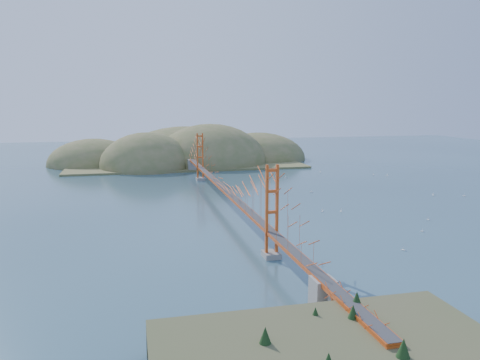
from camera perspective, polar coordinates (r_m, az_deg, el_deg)
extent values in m
plane|color=#2F4E5E|center=(87.35, -1.95, -3.20)|extent=(320.00, 320.00, 0.00)
cube|color=gray|center=(59.16, 3.84, -9.07)|extent=(2.00, 2.40, 0.70)
cube|color=gray|center=(116.32, -4.85, 0.13)|extent=(2.00, 2.40, 0.70)
cube|color=#C64616|center=(86.68, -1.96, -1.07)|extent=(1.40, 92.00, 0.16)
cube|color=#C64616|center=(86.72, -1.96, -1.20)|extent=(1.33, 92.00, 0.24)
cube|color=#38383A|center=(86.67, -1.96, -1.01)|extent=(1.19, 92.00, 0.03)
cube|color=gray|center=(44.66, 10.06, -13.72)|extent=(2.00, 2.20, 3.30)
cube|color=gray|center=(131.82, -5.88, 1.78)|extent=(2.20, 2.60, 3.30)
cube|color=#C64616|center=(39.04, 13.71, -14.72)|extent=(1.40, 12.00, 0.16)
cube|color=#C64616|center=(39.14, 13.69, -15.06)|extent=(1.33, 12.00, 0.30)
cube|color=gray|center=(36.72, 16.58, -19.67)|extent=(0.50, 0.70, 2.95)
cube|color=gray|center=(39.03, 14.29, -17.73)|extent=(0.50, 0.70, 2.95)
cube|color=gray|center=(41.42, 12.31, -15.98)|extent=(0.50, 0.70, 2.95)
cube|color=gray|center=(43.06, 11.13, -14.92)|extent=(0.50, 0.70, 2.95)
cube|color=#59544C|center=(43.22, 11.36, -16.81)|extent=(9.00, 6.00, 0.24)
cube|color=maroon|center=(43.74, 11.48, -15.77)|extent=(3.70, 2.30, 0.75)
cube|color=gray|center=(43.56, 11.50, -15.26)|extent=(3.70, 2.30, 0.10)
cylinder|color=white|center=(43.37, 11.52, -14.72)|extent=(0.03, 0.03, 1.00)
cube|color=#464F2C|center=(39.41, 7.40, -18.16)|extent=(24.00, 3.00, 1.80)
cone|color=black|center=(32.45, -2.00, -19.13)|extent=(0.82, 0.82, 1.17)
cone|color=black|center=(36.44, 2.69, -15.95)|extent=(0.68, 0.68, 0.97)
cone|color=black|center=(33.86, 14.82, -18.48)|extent=(0.60, 0.60, 0.86)
cone|color=black|center=(34.29, -5.87, -17.68)|extent=(0.70, 0.70, 1.00)
cone|color=black|center=(37.72, 12.56, -15.03)|extent=(0.87, 0.87, 1.25)
cone|color=black|center=(32.57, 9.60, -19.48)|extent=(0.60, 0.60, 0.85)
cone|color=black|center=(33.73, 17.11, -18.48)|extent=(0.76, 0.76, 1.09)
cone|color=black|center=(37.67, 10.74, -15.47)|extent=(0.48, 0.48, 0.69)
cube|color=olive|center=(149.72, -6.76, 2.14)|extent=(70.00, 40.00, 0.60)
ellipsoid|color=olive|center=(140.97, -11.24, 1.47)|extent=(28.00, 28.00, 21.00)
ellipsoid|color=olive|center=(148.89, -3.61, 2.05)|extent=(36.00, 36.00, 25.00)
ellipsoid|color=olive|center=(160.54, 2.26, 2.60)|extent=(32.00, 32.00, 18.00)
ellipsoid|color=olive|center=(153.21, -17.40, 1.84)|extent=(28.00, 28.00, 16.00)
ellipsoid|color=olive|center=(163.78, -6.63, 2.68)|extent=(44.00, 44.00, 22.00)
cube|color=white|center=(84.20, 10.02, -3.78)|extent=(0.55, 0.58, 0.11)
cylinder|color=white|center=(84.12, 10.03, -3.56)|extent=(0.02, 0.02, 0.66)
cube|color=white|center=(105.43, 22.50, -1.70)|extent=(0.27, 0.58, 0.10)
cylinder|color=white|center=(105.37, 22.51, -1.53)|extent=(0.02, 0.02, 0.61)
cube|color=white|center=(117.01, 3.27, 0.06)|extent=(0.58, 0.41, 0.10)
cylinder|color=white|center=(116.96, 3.27, 0.20)|extent=(0.02, 0.02, 0.61)
cube|color=white|center=(101.80, 8.67, -1.45)|extent=(0.62, 0.51, 0.11)
cylinder|color=white|center=(101.74, 8.67, -1.27)|extent=(0.02, 0.02, 0.67)
cube|color=white|center=(83.20, 21.95, -4.50)|extent=(0.34, 0.55, 0.10)
cylinder|color=white|center=(83.14, 21.97, -4.30)|extent=(0.02, 0.02, 0.57)
cube|color=white|center=(129.05, 15.95, 0.58)|extent=(0.50, 0.51, 0.10)
cylinder|color=white|center=(129.01, 15.96, 0.71)|extent=(0.02, 0.02, 0.59)
cube|color=white|center=(128.82, 17.51, 0.50)|extent=(0.65, 0.32, 0.11)
cylinder|color=white|center=(128.77, 17.51, 0.65)|extent=(0.02, 0.02, 0.68)
cube|color=white|center=(107.00, 25.66, -1.75)|extent=(0.53, 0.61, 0.11)
cylinder|color=white|center=(106.94, 25.67, -1.58)|extent=(0.02, 0.02, 0.67)
cube|color=white|center=(120.57, 5.57, 0.31)|extent=(0.65, 0.33, 0.11)
cylinder|color=white|center=(120.52, 5.57, 0.47)|extent=(0.02, 0.02, 0.68)
cube|color=white|center=(131.65, 9.78, 0.98)|extent=(0.28, 0.63, 0.11)
cylinder|color=white|center=(131.60, 9.79, 1.13)|extent=(0.02, 0.02, 0.66)
cube|color=white|center=(65.35, 19.28, -8.05)|extent=(0.43, 0.56, 0.10)
cylinder|color=white|center=(65.27, 19.29, -7.80)|extent=(0.02, 0.02, 0.59)
cube|color=white|center=(75.42, 21.32, -5.86)|extent=(0.50, 0.38, 0.09)
cylinder|color=white|center=(75.36, 21.33, -5.66)|extent=(0.01, 0.01, 0.53)
cube|color=white|center=(84.87, 12.22, -3.75)|extent=(0.23, 0.56, 0.10)
cylinder|color=white|center=(84.80, 12.22, -3.55)|extent=(0.02, 0.02, 0.60)
cube|color=white|center=(107.92, 3.27, -0.74)|extent=(0.54, 0.22, 0.10)
cylinder|color=white|center=(107.87, 3.27, -0.59)|extent=(0.02, 0.02, 0.58)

